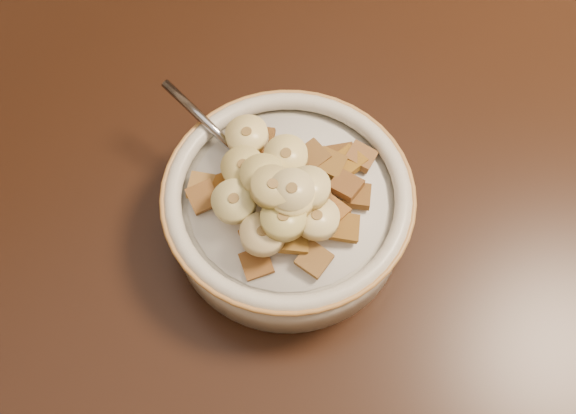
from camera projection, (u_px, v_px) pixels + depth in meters
floor at (304, 381)px, 1.31m from camera, size 4.00×4.50×0.10m
table at (323, 151)px, 0.62m from camera, size 1.43×0.95×0.04m
cereal_bowl at (288, 213)px, 0.54m from camera, size 0.18×0.18×0.04m
milk at (288, 199)px, 0.52m from camera, size 0.15×0.15×0.00m
spoon at (260, 173)px, 0.53m from camera, size 0.04×0.05×0.01m
cereal_square_0 at (318, 198)px, 0.51m from camera, size 0.03×0.03×0.01m
cereal_square_1 at (260, 140)px, 0.54m from camera, size 0.03×0.03×0.01m
cereal_square_2 at (293, 239)px, 0.49m from camera, size 0.03×0.03×0.01m
cereal_square_3 at (257, 263)px, 0.50m from camera, size 0.03×0.03×0.01m
cereal_square_4 at (346, 185)px, 0.52m from camera, size 0.03×0.03×0.01m
cereal_square_5 at (342, 157)px, 0.53m from camera, size 0.03×0.03×0.01m
cereal_square_6 at (357, 195)px, 0.52m from camera, size 0.03×0.03×0.01m
cereal_square_7 at (345, 227)px, 0.50m from camera, size 0.03×0.03×0.01m
cereal_square_8 at (202, 187)px, 0.52m from camera, size 0.03×0.03×0.01m
cereal_square_9 at (258, 235)px, 0.50m from camera, size 0.02×0.02×0.01m
cereal_square_10 at (220, 187)px, 0.52m from camera, size 0.03×0.03×0.01m
cereal_square_11 at (361, 157)px, 0.53m from camera, size 0.03×0.03×0.01m
cereal_square_12 at (314, 259)px, 0.49m from camera, size 0.02×0.02×0.01m
cereal_square_13 at (288, 200)px, 0.50m from camera, size 0.03×0.03×0.01m
cereal_square_14 at (349, 161)px, 0.53m from camera, size 0.02×0.02×0.01m
cereal_square_15 at (265, 165)px, 0.52m from camera, size 0.03×0.03×0.01m
cereal_square_16 at (312, 156)px, 0.52m from camera, size 0.02×0.02×0.01m
cereal_square_17 at (203, 197)px, 0.52m from camera, size 0.02×0.03×0.01m
cereal_square_18 at (331, 211)px, 0.50m from camera, size 0.02×0.02×0.01m
cereal_square_19 at (246, 148)px, 0.53m from camera, size 0.03×0.03×0.01m
cereal_square_20 at (330, 164)px, 0.52m from camera, size 0.03×0.03×0.01m
banana_slice_0 at (262, 176)px, 0.50m from camera, size 0.04×0.04×0.01m
banana_slice_1 at (293, 198)px, 0.49m from camera, size 0.04×0.04×0.01m
banana_slice_2 at (273, 187)px, 0.49m from camera, size 0.04×0.04×0.01m
banana_slice_3 at (286, 156)px, 0.51m from camera, size 0.03×0.03×0.01m
banana_slice_4 at (263, 234)px, 0.49m from camera, size 0.04×0.04×0.01m
banana_slice_5 at (247, 135)px, 0.52m from camera, size 0.04×0.04×0.01m
banana_slice_6 at (243, 168)px, 0.51m from camera, size 0.04×0.04×0.01m
banana_slice_7 at (308, 188)px, 0.49m from camera, size 0.04×0.04×0.01m
banana_slice_8 at (283, 219)px, 0.48m from camera, size 0.04×0.04×0.01m
banana_slice_9 at (234, 201)px, 0.50m from camera, size 0.04×0.04×0.01m
banana_slice_10 at (234, 202)px, 0.50m from camera, size 0.04×0.04×0.01m
banana_slice_11 at (292, 191)px, 0.48m from camera, size 0.04×0.04×0.01m
banana_slice_12 at (317, 218)px, 0.49m from camera, size 0.04×0.04×0.01m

